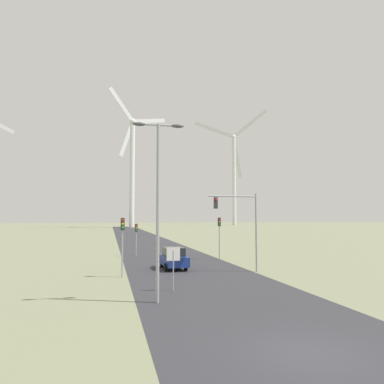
# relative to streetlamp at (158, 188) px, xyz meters

# --- Properties ---
(ground_plane) EXTENTS (600.00, 600.00, 0.00)m
(ground_plane) POSITION_rel_streetlamp_xyz_m (3.90, -8.07, -5.88)
(ground_plane) COLOR #757A5B
(road_surface) EXTENTS (10.00, 240.00, 0.01)m
(road_surface) POSITION_rel_streetlamp_xyz_m (3.90, 39.93, -5.88)
(road_surface) COLOR #2D2D33
(road_surface) RESTS_ON ground
(streetlamp) EXTENTS (2.75, 0.32, 9.35)m
(streetlamp) POSITION_rel_streetlamp_xyz_m (0.00, 0.00, 0.00)
(streetlamp) COLOR #93999E
(streetlamp) RESTS_ON ground
(stop_sign_near) EXTENTS (0.81, 0.07, 2.59)m
(stop_sign_near) POSITION_rel_streetlamp_xyz_m (1.31, 2.84, -4.07)
(stop_sign_near) COLOR #93999E
(stop_sign_near) RESTS_ON ground
(traffic_light_post_near_left) EXTENTS (0.28, 0.34, 4.34)m
(traffic_light_post_near_left) POSITION_rel_streetlamp_xyz_m (-1.51, 8.72, -2.71)
(traffic_light_post_near_left) COLOR #93999E
(traffic_light_post_near_left) RESTS_ON ground
(traffic_light_post_near_right) EXTENTS (0.28, 0.34, 4.35)m
(traffic_light_post_near_right) POSITION_rel_streetlamp_xyz_m (8.85, 18.49, -2.70)
(traffic_light_post_near_right) COLOR #93999E
(traffic_light_post_near_right) RESTS_ON ground
(traffic_light_post_mid_left) EXTENTS (0.28, 0.34, 3.64)m
(traffic_light_post_mid_left) POSITION_rel_streetlamp_xyz_m (0.52, 23.48, -3.21)
(traffic_light_post_mid_left) COLOR #93999E
(traffic_light_post_mid_left) RESTS_ON ground
(traffic_light_mast_overhead) EXTENTS (4.08, 0.35, 6.31)m
(traffic_light_mast_overhead) POSITION_rel_streetlamp_xyz_m (7.83, 9.17, -1.44)
(traffic_light_mast_overhead) COLOR #93999E
(traffic_light_mast_overhead) RESTS_ON ground
(car_approaching) EXTENTS (2.08, 4.22, 1.83)m
(car_approaching) POSITION_rel_streetlamp_xyz_m (2.89, 12.21, -4.97)
(car_approaching) COLOR navy
(car_approaching) RESTS_ON ground
(wind_turbine_left) EXTENTS (25.94, 12.41, 59.72)m
(wind_turbine_left) POSITION_rel_streetlamp_xyz_m (6.78, 143.76, 22.26)
(wind_turbine_left) COLOR silver
(wind_turbine_left) RESTS_ON ground
(wind_turbine_center) EXTENTS (39.56, 14.68, 66.55)m
(wind_turbine_center) POSITION_rel_streetlamp_xyz_m (67.23, 184.45, 25.86)
(wind_turbine_center) COLOR silver
(wind_turbine_center) RESTS_ON ground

